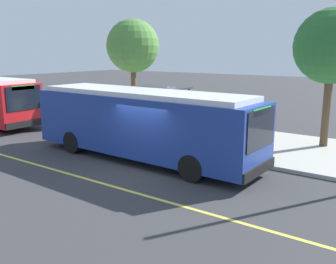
{
  "coord_description": "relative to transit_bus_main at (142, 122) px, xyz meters",
  "views": [
    {
      "loc": [
        8.97,
        -10.92,
        4.51
      ],
      "look_at": [
        0.4,
        0.91,
        1.38
      ],
      "focal_mm": 40.07,
      "sensor_mm": 36.0,
      "label": 1
    }
  ],
  "objects": [
    {
      "name": "ground_plane",
      "position": [
        1.01,
        -1.01,
        -1.62
      ],
      "size": [
        120.0,
        120.0,
        0.0
      ],
      "primitive_type": "plane",
      "color": "#38383A"
    },
    {
      "name": "sidewalk_curb",
      "position": [
        1.01,
        4.99,
        -1.54
      ],
      "size": [
        44.0,
        6.4,
        0.15
      ],
      "primitive_type": "cube",
      "color": "#B7B2A8",
      "rests_on": "ground_plane"
    },
    {
      "name": "lane_stripe_center",
      "position": [
        1.01,
        -3.21,
        -1.61
      ],
      "size": [
        36.0,
        0.14,
        0.01
      ],
      "primitive_type": "cube",
      "color": "#E0D64C",
      "rests_on": "ground_plane"
    },
    {
      "name": "transit_bus_main",
      "position": [
        0.0,
        0.0,
        0.0
      ],
      "size": [
        10.7,
        2.78,
        2.95
      ],
      "color": "navy",
      "rests_on": "ground_plane"
    },
    {
      "name": "bus_shelter",
      "position": [
        -2.61,
        4.87,
        0.3
      ],
      "size": [
        2.9,
        1.6,
        2.48
      ],
      "color": "#333338",
      "rests_on": "sidewalk_curb"
    },
    {
      "name": "waiting_bench",
      "position": [
        -2.67,
        4.79,
        -0.98
      ],
      "size": [
        1.6,
        0.48,
        0.95
      ],
      "color": "brown",
      "rests_on": "sidewalk_curb"
    },
    {
      "name": "route_sign_post",
      "position": [
        -0.15,
        2.3,
        0.34
      ],
      "size": [
        0.44,
        0.08,
        2.8
      ],
      "color": "#333338",
      "rests_on": "sidewalk_curb"
    },
    {
      "name": "pedestrian_commuter",
      "position": [
        -0.62,
        2.83,
        -0.5
      ],
      "size": [
        0.24,
        0.4,
        1.69
      ],
      "color": "#282D47",
      "rests_on": "sidewalk_curb"
    },
    {
      "name": "street_tree_near_shelter",
      "position": [
        -6.8,
        7.27,
        3.25
      ],
      "size": [
        3.5,
        3.5,
        6.5
      ],
      "color": "brown",
      "rests_on": "sidewalk_curb"
    },
    {
      "name": "street_tree_upstreet",
      "position": [
        5.84,
        6.35,
        3.12
      ],
      "size": [
        3.4,
        3.4,
        6.31
      ],
      "color": "brown",
      "rests_on": "sidewalk_curb"
    }
  ]
}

